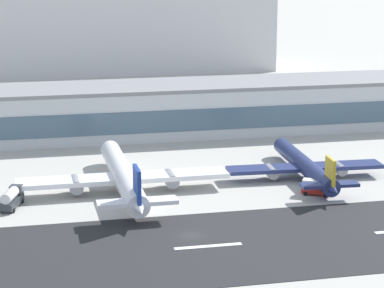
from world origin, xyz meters
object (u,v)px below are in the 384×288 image
terminal_building (169,108)px  service_fuel_truck_1 (12,198)px  distant_hotel_block (134,23)px  service_box_truck_0 (317,187)px  airliner_navy_tail_gate_0 (124,178)px  airliner_gold_tail_gate_1 (306,167)px

terminal_building → service_fuel_truck_1: 72.56m
terminal_building → distant_hotel_block: size_ratio=1.79×
terminal_building → service_box_truck_0: terminal_building is taller
distant_hotel_block → service_fuel_truck_1: size_ratio=12.76×
airliner_navy_tail_gate_0 → airliner_gold_tail_gate_1: bearing=-87.5°
service_box_truck_0 → distant_hotel_block: bearing=123.3°
distant_hotel_block → service_box_truck_0: bearing=-86.3°
service_box_truck_0 → service_fuel_truck_1: service_fuel_truck_1 is taller
service_box_truck_0 → service_fuel_truck_1: bearing=-154.9°
airliner_navy_tail_gate_0 → service_fuel_truck_1: size_ratio=5.72×
distant_hotel_block → airliner_navy_tail_gate_0: distant_hotel_block is taller
terminal_building → airliner_gold_tail_gate_1: 55.98m
airliner_navy_tail_gate_0 → service_box_truck_0: (39.09, -9.75, -1.59)m
distant_hotel_block → service_fuel_truck_1: distant_hotel_block is taller
distant_hotel_block → service_fuel_truck_1: 184.95m
terminal_building → airliner_gold_tail_gate_1: bearing=-67.7°
distant_hotel_block → service_fuel_truck_1: bearing=-105.9°
terminal_building → distant_hotel_block: 119.66m
airliner_navy_tail_gate_0 → service_box_truck_0: size_ratio=7.95×
airliner_gold_tail_gate_1 → service_fuel_truck_1: (-64.14, -6.66, -0.80)m
airliner_navy_tail_gate_0 → airliner_gold_tail_gate_1: (41.05, 1.87, -0.56)m
service_fuel_truck_1 → distant_hotel_block: bearing=1.4°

